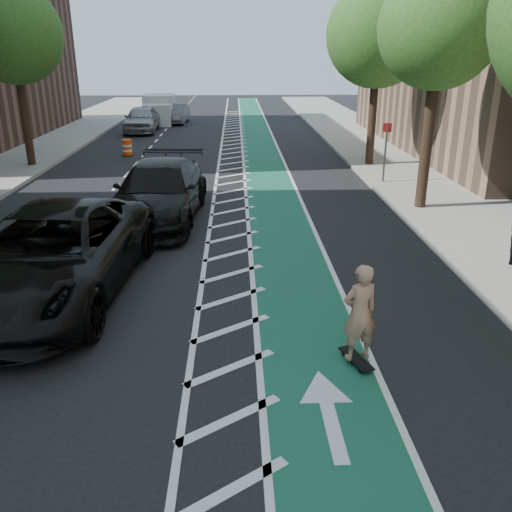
{
  "coord_description": "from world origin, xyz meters",
  "views": [
    {
      "loc": [
        1.65,
        -9.45,
        5.13
      ],
      "look_at": [
        2.04,
        1.15,
        1.1
      ],
      "focal_mm": 38.0,
      "sensor_mm": 36.0,
      "label": 1
    }
  ],
  "objects_px": {
    "skateboarder": "(360,313)",
    "suv_far": "(159,192)",
    "barrel_a": "(30,256)",
    "suv_near": "(52,254)"
  },
  "relations": [
    {
      "from": "suv_near",
      "to": "suv_far",
      "type": "relative_size",
      "value": 1.11
    },
    {
      "from": "suv_near",
      "to": "skateboarder",
      "type": "bearing_deg",
      "value": -22.36
    },
    {
      "from": "skateboarder",
      "to": "suv_near",
      "type": "relative_size",
      "value": 0.25
    },
    {
      "from": "skateboarder",
      "to": "suv_near",
      "type": "bearing_deg",
      "value": -44.82
    },
    {
      "from": "suv_near",
      "to": "suv_far",
      "type": "distance_m",
      "value": 5.95
    },
    {
      "from": "skateboarder",
      "to": "suv_far",
      "type": "xyz_separation_m",
      "value": [
        -4.53,
        8.82,
        -0.08
      ]
    },
    {
      "from": "suv_near",
      "to": "barrel_a",
      "type": "height_order",
      "value": "suv_near"
    },
    {
      "from": "suv_far",
      "to": "barrel_a",
      "type": "height_order",
      "value": "suv_far"
    },
    {
      "from": "skateboarder",
      "to": "barrel_a",
      "type": "relative_size",
      "value": 2.04
    },
    {
      "from": "skateboarder",
      "to": "suv_far",
      "type": "bearing_deg",
      "value": -80.88
    }
  ]
}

